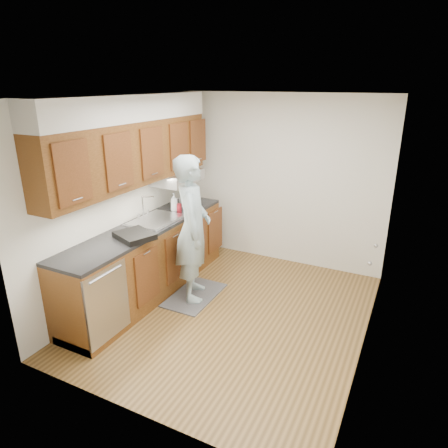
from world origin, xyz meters
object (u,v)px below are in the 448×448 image
at_px(steel_can, 192,208).
at_px(soap_bottle_a, 174,202).
at_px(soap_bottle_b, 183,200).
at_px(soda_can, 179,208).
at_px(soap_bottle_c, 187,198).
at_px(dish_rack, 135,236).
at_px(person, 192,220).

bearing_deg(steel_can, soap_bottle_a, -164.25).
distance_m(soap_bottle_b, soda_can, 0.28).
height_order(soap_bottle_b, steel_can, soap_bottle_b).
distance_m(soap_bottle_c, dish_rack, 1.46).
xyz_separation_m(person, soda_can, (-0.49, 0.47, -0.05)).
distance_m(soda_can, steel_can, 0.17).
xyz_separation_m(person, soap_bottle_b, (-0.60, 0.73, -0.02)).
bearing_deg(steel_can, soda_can, -158.28).
distance_m(soap_bottle_b, soap_bottle_c, 0.14).
distance_m(person, soap_bottle_c, 1.06).
relative_size(soap_bottle_b, steel_can, 1.70).
xyz_separation_m(soap_bottle_a, soap_bottle_b, (-0.03, 0.26, -0.03)).
bearing_deg(steel_can, person, -58.37).
distance_m(steel_can, dish_rack, 1.12).
bearing_deg(soap_bottle_a, soda_can, 2.25).
height_order(soda_can, dish_rack, soda_can).
relative_size(person, soap_bottle_b, 10.54).
xyz_separation_m(person, soap_bottle_a, (-0.57, 0.47, 0.02)).
relative_size(soap_bottle_c, dish_rack, 0.43).
bearing_deg(soda_can, soap_bottle_c, 106.53).
height_order(soap_bottle_c, soda_can, soap_bottle_c).
bearing_deg(dish_rack, person, 75.68).
relative_size(soap_bottle_b, dish_rack, 0.47).
xyz_separation_m(soap_bottle_a, dish_rack, (0.15, -1.05, -0.10)).
distance_m(soap_bottle_c, steel_can, 0.44).
relative_size(soap_bottle_c, soda_can, 1.51).
distance_m(soap_bottle_a, soap_bottle_c, 0.41).
bearing_deg(soap_bottle_b, soap_bottle_c, 95.95).
relative_size(soap_bottle_b, soap_bottle_c, 1.09).
distance_m(soap_bottle_a, dish_rack, 1.07).
relative_size(soda_can, steel_can, 1.03).
relative_size(person, dish_rack, 4.93).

